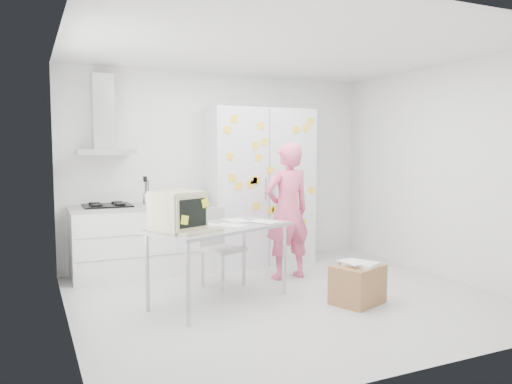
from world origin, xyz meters
name	(u,v)px	position (x,y,z in m)	size (l,w,h in m)	color
floor	(287,299)	(0.00, 0.00, -0.01)	(4.50, 4.00, 0.02)	silver
walls	(259,173)	(0.00, 0.72, 1.35)	(4.52, 4.01, 2.70)	white
ceiling	(288,48)	(0.00, 0.00, 2.70)	(4.50, 4.00, 0.02)	white
counter_run	(144,239)	(-1.20, 1.70, 0.47)	(1.84, 0.63, 1.28)	white
range_hood	(103,124)	(-1.65, 1.84, 1.96)	(0.70, 0.48, 1.01)	silver
tall_cabinet	(259,187)	(0.45, 1.67, 1.10)	(1.50, 0.68, 2.20)	silver
person	(287,211)	(0.41, 0.75, 0.86)	(0.63, 0.41, 1.72)	#EB5B85
desk	(194,219)	(-1.03, 0.09, 0.93)	(1.71, 1.30, 1.22)	#999BA2
chair	(218,242)	(-0.50, 0.80, 0.53)	(0.55, 0.55, 0.93)	#B5B5B2
cardboard_box	(358,284)	(0.60, -0.48, 0.21)	(0.62, 0.56, 0.45)	#9E6F44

